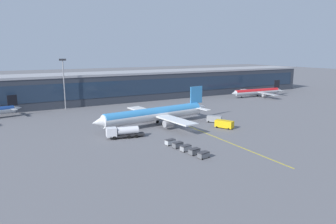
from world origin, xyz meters
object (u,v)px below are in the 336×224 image
main_airliner (156,114)px  fuel_tanker (123,132)px  lavatory_truck (224,124)px  crew_van (214,119)px  baggage_cart_2 (186,148)px  baggage_cart_4 (170,142)px  baggage_cart_1 (194,151)px  commuter_jet_far (257,92)px  baggage_cart_3 (178,145)px  baggage_cart_0 (204,155)px

main_airliner → fuel_tanker: (-15.01, -9.18, -2.08)m
lavatory_truck → crew_van: lavatory_truck is taller
lavatory_truck → baggage_cart_2: size_ratio=2.19×
fuel_tanker → baggage_cart_4: 15.00m
baggage_cart_1 → commuter_jet_far: (81.96, 62.41, 1.94)m
main_airliner → baggage_cart_4: (-6.32, -21.36, -3.04)m
main_airliner → baggage_cart_1: (-5.00, -30.87, -3.04)m
baggage_cart_4 → baggage_cart_3: bearing=-82.1°
crew_van → baggage_cart_4: size_ratio=1.80×
baggage_cart_3 → baggage_cart_2: bearing=-82.1°
baggage_cart_3 → commuter_jet_far: size_ratio=0.08×
fuel_tanker → baggage_cart_2: bearing=-62.7°
baggage_cart_1 → commuter_jet_far: commuter_jet_far is taller
fuel_tanker → crew_van: bearing=5.2°
baggage_cart_3 → baggage_cart_4: bearing=97.9°
lavatory_truck → baggage_cart_3: (-23.34, -10.47, -0.64)m
main_airliner → baggage_cart_0: main_airliner is taller
crew_van → baggage_cart_3: size_ratio=1.80×
main_airliner → baggage_cart_2: main_airliner is taller
crew_van → baggage_cart_1: (-24.60, -24.85, -0.53)m
fuel_tanker → commuter_jet_far: commuter_jet_far is taller
baggage_cart_2 → main_airliner: bearing=78.9°
baggage_cart_1 → fuel_tanker: bearing=114.8°
main_airliner → crew_van: (19.60, -6.03, -2.51)m
main_airliner → commuter_jet_far: bearing=22.3°
lavatory_truck → baggage_cart_1: bearing=-143.2°
lavatory_truck → baggage_cart_1: lavatory_truck is taller
lavatory_truck → commuter_jet_far: (59.50, 45.60, 1.30)m
crew_van → baggage_cart_3: (-25.48, -18.51, -0.53)m
fuel_tanker → lavatory_truck: size_ratio=1.78×
baggage_cart_1 → baggage_cart_2: size_ratio=1.00×
fuel_tanker → baggage_cart_0: size_ratio=3.90×
baggage_cart_1 → crew_van: bearing=45.3°
baggage_cart_0 → commuter_jet_far: commuter_jet_far is taller
fuel_tanker → baggage_cart_2: (9.57, -18.53, -0.96)m
commuter_jet_far → baggage_cart_4: bearing=-147.6°
fuel_tanker → baggage_cart_2: fuel_tanker is taller
lavatory_truck → baggage_cart_0: lavatory_truck is taller
fuel_tanker → baggage_cart_4: size_ratio=3.90×
baggage_cart_3 → baggage_cart_4: 3.20m
baggage_cart_2 → commuter_jet_far: (82.40, 59.24, 1.94)m
baggage_cart_3 → commuter_jet_far: commuter_jet_far is taller
crew_van → baggage_cart_4: (-25.92, -15.34, -0.53)m
lavatory_truck → main_airliner: bearing=141.2°
commuter_jet_far → main_airliner: bearing=-157.7°
main_airliner → baggage_cart_1: bearing=-99.2°
baggage_cart_1 → main_airliner: bearing=80.8°
main_airliner → crew_van: size_ratio=8.75×
baggage_cart_0 → baggage_cart_2: same height
lavatory_truck → crew_van: size_ratio=1.22×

